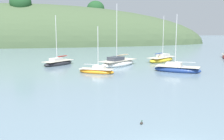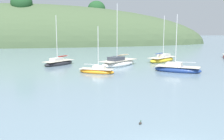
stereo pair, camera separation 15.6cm
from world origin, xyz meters
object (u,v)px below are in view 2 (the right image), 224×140
object	(u,v)px
sailboat_black_sloop	(162,59)
sailboat_teal_outer	(118,63)
sailboat_red_portside	(177,69)
mooring_buoy_channel	(168,66)
sailboat_cream_ketch	(59,63)
sailboat_white_near	(97,71)
duck_straggler	(140,123)

from	to	relation	value
sailboat_black_sloop	sailboat_teal_outer	distance (m)	10.16
sailboat_red_portside	mooring_buoy_channel	world-z (taller)	sailboat_red_portside
sailboat_black_sloop	sailboat_cream_ketch	distance (m)	19.27
sailboat_white_near	duck_straggler	world-z (taller)	sailboat_white_near
sailboat_black_sloop	sailboat_white_near	distance (m)	17.39
sailboat_teal_outer	sailboat_cream_ketch	distance (m)	10.28
sailboat_black_sloop	mooring_buoy_channel	size ratio (longest dim) A/B	16.32
sailboat_teal_outer	duck_straggler	world-z (taller)	sailboat_teal_outer
sailboat_teal_outer	sailboat_white_near	xyz separation A→B (m)	(-4.30, -6.69, -0.14)
sailboat_white_near	sailboat_red_portside	world-z (taller)	sailboat_red_portside
sailboat_black_sloop	mooring_buoy_channel	distance (m)	6.66
sailboat_black_sloop	sailboat_white_near	size ratio (longest dim) A/B	1.31
sailboat_teal_outer	sailboat_white_near	bearing A→B (deg)	-122.70
sailboat_white_near	sailboat_cream_ketch	xyz separation A→B (m)	(-5.66, 9.24, 0.06)
sailboat_black_sloop	sailboat_red_portside	distance (m)	11.81
sailboat_red_portside	mooring_buoy_channel	bearing A→B (deg)	83.43
sailboat_white_near	mooring_buoy_channel	world-z (taller)	sailboat_white_near
sailboat_red_portside	sailboat_cream_ketch	xyz separation A→B (m)	(-17.28, 9.97, -0.02)
sailboat_black_sloop	sailboat_red_portside	world-z (taller)	sailboat_black_sloop
mooring_buoy_channel	sailboat_black_sloop	bearing A→B (deg)	78.47
sailboat_teal_outer	sailboat_black_sloop	bearing A→B (deg)	24.62
sailboat_black_sloop	sailboat_cream_ketch	bearing A→B (deg)	-174.98
sailboat_white_near	sailboat_red_portside	distance (m)	11.64
sailboat_white_near	duck_straggler	size ratio (longest dim) A/B	16.46
mooring_buoy_channel	sailboat_red_portside	bearing A→B (deg)	-96.57
sailboat_black_sloop	duck_straggler	distance (m)	33.63
duck_straggler	sailboat_white_near	bearing A→B (deg)	92.36
sailboat_teal_outer	mooring_buoy_channel	xyz separation A→B (m)	(7.91, -2.29, -0.35)
sailboat_teal_outer	mooring_buoy_channel	size ratio (longest dim) A/B	19.42
sailboat_black_sloop	sailboat_white_near	xyz separation A→B (m)	(-13.53, -10.93, -0.10)
sailboat_white_near	mooring_buoy_channel	size ratio (longest dim) A/B	12.41
duck_straggler	sailboat_teal_outer	bearing A→B (deg)	82.66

